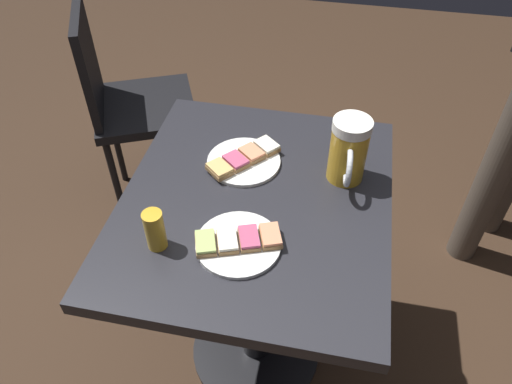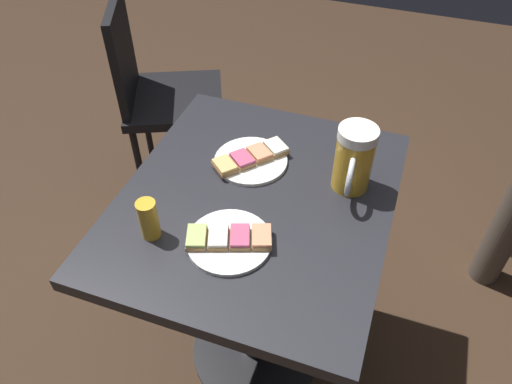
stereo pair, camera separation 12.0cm
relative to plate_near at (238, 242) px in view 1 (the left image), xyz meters
The scene contains 7 objects.
ground_plane 0.78m from the plate_near, 93.01° to the right, with size 6.00×6.00×0.00m, color #382619.
cafe_table 0.24m from the plate_near, 93.01° to the right, with size 0.66×0.76×0.75m.
plate_near is the anchor object (origin of this frame).
plate_far 0.28m from the plate_near, 79.85° to the right, with size 0.19×0.20×0.03m.
beer_mug 0.36m from the plate_near, 128.05° to the right, with size 0.10×0.16×0.17m.
beer_glass_small 0.19m from the plate_near, 11.18° to the left, with size 0.04×0.04×0.10m, color gold.
cafe_chair 1.04m from the plate_near, 51.52° to the right, with size 0.50×0.50×0.89m.
Camera 1 is at (-0.17, 0.85, 1.61)m, focal length 34.57 mm.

